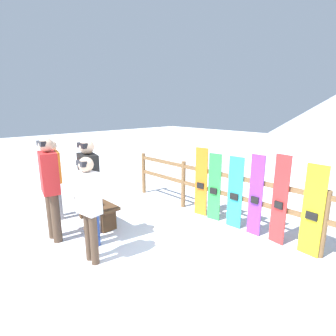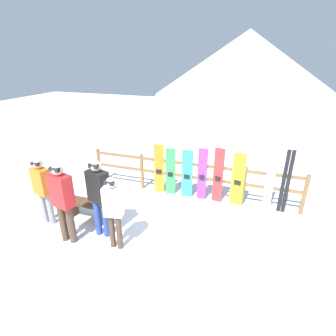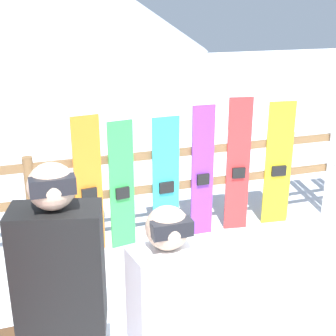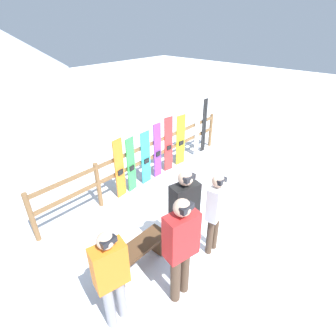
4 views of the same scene
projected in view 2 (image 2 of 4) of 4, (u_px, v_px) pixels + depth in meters
ground_plane at (165, 239)px, 5.70m from camera, size 40.00×40.00×0.00m
mountain_backdrop at (247, 63)px, 25.44m from camera, size 18.00×18.00×6.00m
fence at (190, 175)px, 7.23m from camera, size 5.90×0.10×1.08m
bench at (88, 206)px, 6.32m from camera, size 1.19×0.36×0.46m
person_black at (99, 194)px, 5.46m from camera, size 0.50×0.35×1.78m
person_red at (63, 198)px, 5.27m from camera, size 0.51×0.35×1.79m
person_white at (113, 208)px, 5.11m from camera, size 0.39×0.26×1.60m
person_orange at (43, 188)px, 5.92m from camera, size 0.47×0.33×1.62m
snowboard_orange at (159, 169)px, 7.42m from camera, size 0.28×0.09×1.46m
snowboard_green at (171, 172)px, 7.33m from camera, size 0.27×0.09×1.38m
snowboard_cyan at (187, 174)px, 7.19m from camera, size 0.30×0.07×1.39m
snowboard_purple at (202, 175)px, 7.05m from camera, size 0.25×0.05×1.48m
snowboard_red at (218, 176)px, 6.91m from camera, size 0.27×0.08×1.54m
snowboard_yellow at (238, 180)px, 6.77m from camera, size 0.32×0.08×1.46m
ski_pair_white at (270, 179)px, 6.49m from camera, size 0.20×0.02×1.75m
ski_pair_black at (286, 182)px, 6.40m from camera, size 0.20×0.02×1.68m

